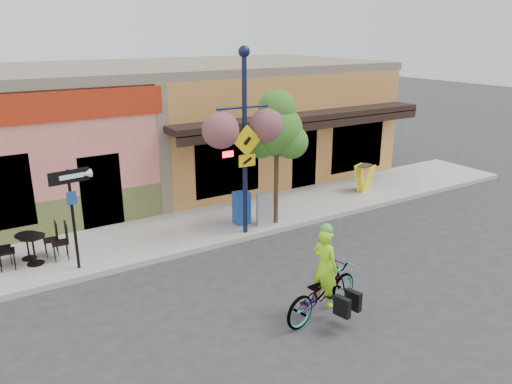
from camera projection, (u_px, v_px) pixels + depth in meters
ground at (251, 248)px, 13.63m from camera, size 90.00×90.00×0.00m
sidewalk at (216, 223)px, 15.21m from camera, size 24.00×3.00×0.15m
curb at (241, 239)px, 14.05m from camera, size 24.00×0.12×0.15m
building at (147, 125)px, 18.97m from camera, size 18.20×8.20×4.50m
bicycle at (322, 291)px, 10.26m from camera, size 2.21×1.14×1.11m
cyclist_rider at (324, 278)px, 10.20m from camera, size 0.52×0.68×1.68m
lamp_post at (245, 144)px, 13.56m from camera, size 1.69×0.75×5.18m
one_way_sign at (73, 220)px, 11.80m from camera, size 0.97×0.33×2.49m
cafe_set_left at (33, 246)px, 12.23m from camera, size 1.70×0.98×0.97m
cafe_set_right at (27, 243)px, 12.52m from camera, size 1.51×0.84×0.87m
newspaper_box_blue at (242, 208)px, 14.86m from camera, size 0.47×0.42×0.98m
newspaper_box_grey at (264, 209)px, 14.77m from camera, size 0.57×0.55×0.95m
street_tree at (277, 158)px, 14.46m from camera, size 2.03×2.03×4.01m
sandwich_board at (369, 179)px, 17.80m from camera, size 0.70×0.61×0.97m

